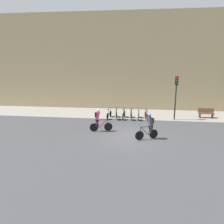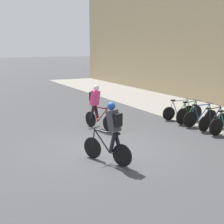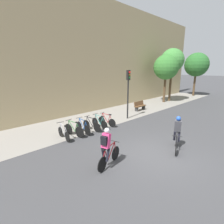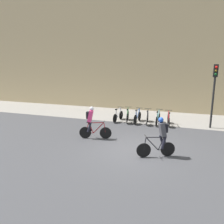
{
  "view_description": "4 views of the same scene",
  "coord_description": "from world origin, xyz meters",
  "px_view_note": "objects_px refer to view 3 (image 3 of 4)",
  "views": [
    {
      "loc": [
        0.39,
        -14.87,
        5.24
      ],
      "look_at": [
        -1.65,
        1.82,
        1.3
      ],
      "focal_mm": 35.0,
      "sensor_mm": 36.0,
      "label": 1
    },
    {
      "loc": [
        8.57,
        -4.24,
        3.21
      ],
      "look_at": [
        -1.72,
        1.1,
        0.8
      ],
      "focal_mm": 50.0,
      "sensor_mm": 36.0,
      "label": 2
    },
    {
      "loc": [
        -7.04,
        -4.02,
        4.09
      ],
      "look_at": [
        -0.23,
        2.86,
        1.64
      ],
      "focal_mm": 28.0,
      "sensor_mm": 36.0,
      "label": 3
    },
    {
      "loc": [
        2.04,
        -9.48,
        3.94
      ],
      "look_at": [
        -1.68,
        1.63,
        1.35
      ],
      "focal_mm": 35.0,
      "sensor_mm": 36.0,
      "label": 4
    }
  ],
  "objects_px": {
    "cyclist_pink": "(107,147)",
    "parked_bike_3": "(92,125)",
    "parked_bike_1": "(74,130)",
    "parked_bike_2": "(83,127)",
    "parked_bike_5": "(107,121)",
    "parked_bike_0": "(64,133)",
    "parked_bike_4": "(99,123)",
    "bench": "(140,106)",
    "cyclist_grey": "(177,132)",
    "traffic_light_pole": "(128,86)"
  },
  "relations": [
    {
      "from": "cyclist_pink",
      "to": "parked_bike_3",
      "type": "height_order",
      "value": "cyclist_pink"
    },
    {
      "from": "parked_bike_1",
      "to": "parked_bike_2",
      "type": "relative_size",
      "value": 0.99
    },
    {
      "from": "parked_bike_1",
      "to": "parked_bike_5",
      "type": "xyz_separation_m",
      "value": [
        2.76,
        -0.0,
        -0.03
      ]
    },
    {
      "from": "parked_bike_0",
      "to": "parked_bike_4",
      "type": "relative_size",
      "value": 0.98
    },
    {
      "from": "parked_bike_3",
      "to": "parked_bike_5",
      "type": "distance_m",
      "value": 1.38
    },
    {
      "from": "cyclist_pink",
      "to": "parked_bike_4",
      "type": "height_order",
      "value": "cyclist_pink"
    },
    {
      "from": "parked_bike_3",
      "to": "parked_bike_4",
      "type": "height_order",
      "value": "parked_bike_4"
    },
    {
      "from": "parked_bike_0",
      "to": "bench",
      "type": "distance_m",
      "value": 9.15
    },
    {
      "from": "parked_bike_1",
      "to": "parked_bike_3",
      "type": "bearing_deg",
      "value": -0.06
    },
    {
      "from": "parked_bike_5",
      "to": "parked_bike_0",
      "type": "bearing_deg",
      "value": -179.98
    },
    {
      "from": "parked_bike_2",
      "to": "parked_bike_4",
      "type": "distance_m",
      "value": 1.38
    },
    {
      "from": "cyclist_grey",
      "to": "cyclist_pink",
      "type": "bearing_deg",
      "value": 161.76
    },
    {
      "from": "cyclist_pink",
      "to": "parked_bike_1",
      "type": "bearing_deg",
      "value": 76.66
    },
    {
      "from": "parked_bike_1",
      "to": "parked_bike_5",
      "type": "bearing_deg",
      "value": -0.02
    },
    {
      "from": "parked_bike_3",
      "to": "bench",
      "type": "distance_m",
      "value": 7.1
    },
    {
      "from": "parked_bike_0",
      "to": "traffic_light_pole",
      "type": "relative_size",
      "value": 0.42
    },
    {
      "from": "parked_bike_1",
      "to": "parked_bike_4",
      "type": "distance_m",
      "value": 2.07
    },
    {
      "from": "parked_bike_3",
      "to": "parked_bike_2",
      "type": "bearing_deg",
      "value": 179.99
    },
    {
      "from": "cyclist_grey",
      "to": "parked_bike_4",
      "type": "distance_m",
      "value": 5.31
    },
    {
      "from": "cyclist_pink",
      "to": "parked_bike_4",
      "type": "relative_size",
      "value": 1.05
    },
    {
      "from": "parked_bike_1",
      "to": "parked_bike_5",
      "type": "height_order",
      "value": "parked_bike_1"
    },
    {
      "from": "parked_bike_2",
      "to": "parked_bike_3",
      "type": "bearing_deg",
      "value": -0.01
    },
    {
      "from": "traffic_light_pole",
      "to": "parked_bike_0",
      "type": "bearing_deg",
      "value": -178.07
    },
    {
      "from": "parked_bike_1",
      "to": "cyclist_pink",
      "type": "bearing_deg",
      "value": -103.34
    },
    {
      "from": "parked_bike_1",
      "to": "bench",
      "type": "relative_size",
      "value": 1.16
    },
    {
      "from": "parked_bike_3",
      "to": "traffic_light_pole",
      "type": "height_order",
      "value": "traffic_light_pole"
    },
    {
      "from": "parked_bike_1",
      "to": "parked_bike_3",
      "type": "height_order",
      "value": "parked_bike_1"
    },
    {
      "from": "cyclist_grey",
      "to": "parked_bike_0",
      "type": "bearing_deg",
      "value": 123.7
    },
    {
      "from": "parked_bike_1",
      "to": "parked_bike_0",
      "type": "bearing_deg",
      "value": -179.84
    },
    {
      "from": "parked_bike_0",
      "to": "parked_bike_2",
      "type": "relative_size",
      "value": 0.98
    },
    {
      "from": "cyclist_grey",
      "to": "parked_bike_5",
      "type": "relative_size",
      "value": 1.13
    },
    {
      "from": "cyclist_grey",
      "to": "parked_bike_1",
      "type": "xyz_separation_m",
      "value": [
        -2.79,
        5.23,
        -0.54
      ]
    },
    {
      "from": "parked_bike_1",
      "to": "parked_bike_5",
      "type": "distance_m",
      "value": 2.76
    },
    {
      "from": "parked_bike_3",
      "to": "parked_bike_4",
      "type": "bearing_deg",
      "value": 0.0
    },
    {
      "from": "parked_bike_0",
      "to": "parked_bike_2",
      "type": "height_order",
      "value": "parked_bike_2"
    },
    {
      "from": "cyclist_grey",
      "to": "traffic_light_pole",
      "type": "relative_size",
      "value": 0.45
    },
    {
      "from": "parked_bike_3",
      "to": "traffic_light_pole",
      "type": "relative_size",
      "value": 0.42
    },
    {
      "from": "parked_bike_4",
      "to": "parked_bike_3",
      "type": "bearing_deg",
      "value": -180.0
    },
    {
      "from": "parked_bike_3",
      "to": "traffic_light_pole",
      "type": "distance_m",
      "value": 4.57
    },
    {
      "from": "parked_bike_3",
      "to": "bench",
      "type": "xyz_separation_m",
      "value": [
        6.99,
        1.22,
        0.08
      ]
    },
    {
      "from": "cyclist_grey",
      "to": "parked_bike_4",
      "type": "height_order",
      "value": "cyclist_grey"
    },
    {
      "from": "parked_bike_3",
      "to": "traffic_light_pole",
      "type": "bearing_deg",
      "value": 2.94
    },
    {
      "from": "parked_bike_4",
      "to": "traffic_light_pole",
      "type": "bearing_deg",
      "value": 3.56
    },
    {
      "from": "parked_bike_0",
      "to": "parked_bike_1",
      "type": "distance_m",
      "value": 0.69
    },
    {
      "from": "parked_bike_4",
      "to": "parked_bike_2",
      "type": "bearing_deg",
      "value": 180.0
    },
    {
      "from": "traffic_light_pole",
      "to": "bench",
      "type": "distance_m",
      "value": 3.93
    },
    {
      "from": "cyclist_grey",
      "to": "parked_bike_0",
      "type": "relative_size",
      "value": 1.07
    },
    {
      "from": "parked_bike_0",
      "to": "bench",
      "type": "relative_size",
      "value": 1.15
    },
    {
      "from": "traffic_light_pole",
      "to": "parked_bike_2",
      "type": "bearing_deg",
      "value": -177.5
    },
    {
      "from": "parked_bike_3",
      "to": "parked_bike_4",
      "type": "distance_m",
      "value": 0.69
    }
  ]
}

